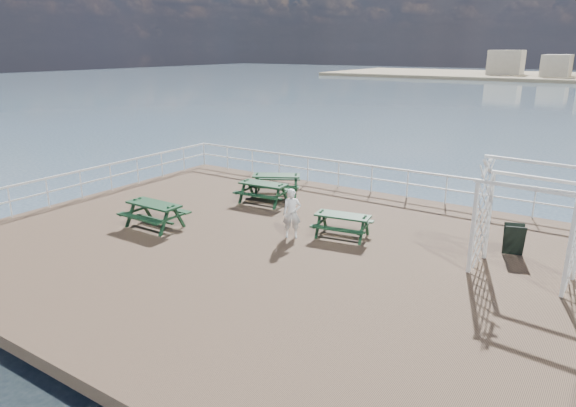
# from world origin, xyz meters

# --- Properties ---
(ground) EXTENTS (18.00, 14.00, 0.30)m
(ground) POSITION_xyz_m (0.00, 0.00, -0.15)
(ground) COLOR brown
(ground) RESTS_ON ground
(railing) EXTENTS (17.77, 13.76, 1.10)m
(railing) POSITION_xyz_m (-0.07, 2.57, 0.87)
(railing) COLOR white
(railing) RESTS_ON ground
(picnic_table_a) EXTENTS (2.30, 2.17, 0.88)m
(picnic_table_a) POSITION_xyz_m (-2.98, 4.54, 0.57)
(picnic_table_a) COLOR #12331A
(picnic_table_a) RESTS_ON ground
(picnic_table_b) EXTENTS (1.88, 1.56, 0.86)m
(picnic_table_b) POSITION_xyz_m (-2.70, 3.29, 0.55)
(picnic_table_b) COLOR #12331A
(picnic_table_b) RESTS_ON ground
(picnic_table_c) EXTENTS (1.82, 1.56, 0.79)m
(picnic_table_c) POSITION_xyz_m (1.37, 1.75, 0.51)
(picnic_table_c) COLOR #12331A
(picnic_table_c) RESTS_ON ground
(picnic_table_d) EXTENTS (1.84, 1.49, 0.89)m
(picnic_table_d) POSITION_xyz_m (-4.05, -0.75, 0.57)
(picnic_table_d) COLOR #12331A
(picnic_table_d) RESTS_ON ground
(trellis_arbor) EXTENTS (2.48, 1.48, 2.95)m
(trellis_arbor) POSITION_xyz_m (6.40, 1.73, 1.31)
(trellis_arbor) COLOR white
(trellis_arbor) RESTS_ON ground
(sandwich_board) EXTENTS (0.63, 0.54, 0.88)m
(sandwich_board) POSITION_xyz_m (5.97, 3.11, 0.43)
(sandwich_board) COLOR black
(sandwich_board) RESTS_ON ground
(person) EXTENTS (0.66, 0.60, 1.50)m
(person) POSITION_xyz_m (0.12, 0.87, 0.75)
(person) COLOR white
(person) RESTS_ON ground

